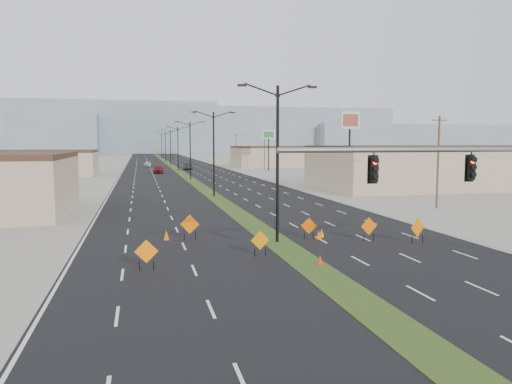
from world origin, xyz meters
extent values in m
plane|color=gray|center=(0.00, 0.00, 0.00)|extent=(600.00, 600.00, 0.00)
cube|color=black|center=(0.00, 100.00, 0.00)|extent=(25.00, 400.00, 0.02)
cube|color=#264719|center=(0.00, 100.00, 0.00)|extent=(2.00, 400.00, 0.04)
cube|color=tan|center=(-32.00, 85.00, 2.25)|extent=(30.00, 14.00, 4.50)
cube|color=tan|center=(34.00, 45.00, 2.75)|extent=(36.00, 18.00, 5.50)
cube|color=tan|center=(38.00, 110.00, 2.50)|extent=(44.00, 16.00, 5.00)
cube|color=gray|center=(40.00, 300.00, 14.00)|extent=(220.00, 50.00, 28.00)
cube|color=gray|center=(180.00, 290.00, 9.00)|extent=(160.00, 50.00, 18.00)
cube|color=gray|center=(-30.00, 320.00, 16.00)|extent=(140.00, 50.00, 32.00)
cylinder|color=slate|center=(5.20, 2.00, 6.10)|extent=(16.00, 0.24, 0.24)
cube|color=black|center=(1.70, 2.00, 5.22)|extent=(0.50, 0.28, 1.30)
sphere|color=#FF0C05|center=(1.70, 1.84, 5.57)|extent=(0.22, 0.22, 0.22)
cube|color=black|center=(6.70, 2.00, 5.22)|extent=(0.50, 0.28, 1.30)
sphere|color=#FF0C05|center=(6.70, 1.84, 5.57)|extent=(0.22, 0.22, 0.22)
cylinder|color=black|center=(0.00, 12.00, 5.00)|extent=(0.20, 0.20, 10.00)
cube|color=black|center=(-2.30, 12.00, 9.95)|extent=(0.55, 0.24, 0.14)
cube|color=black|center=(2.30, 12.00, 9.95)|extent=(0.55, 0.24, 0.14)
cylinder|color=black|center=(0.00, 40.00, 5.00)|extent=(0.20, 0.20, 10.00)
cube|color=black|center=(-2.30, 40.00, 9.95)|extent=(0.55, 0.24, 0.14)
cube|color=black|center=(2.30, 40.00, 9.95)|extent=(0.55, 0.24, 0.14)
cylinder|color=black|center=(0.00, 68.00, 5.00)|extent=(0.20, 0.20, 10.00)
cube|color=black|center=(-2.30, 68.00, 9.95)|extent=(0.55, 0.24, 0.14)
cube|color=black|center=(2.30, 68.00, 9.95)|extent=(0.55, 0.24, 0.14)
cylinder|color=black|center=(0.00, 96.00, 5.00)|extent=(0.20, 0.20, 10.00)
cube|color=black|center=(-2.30, 96.00, 9.95)|extent=(0.55, 0.24, 0.14)
cube|color=black|center=(2.30, 96.00, 9.95)|extent=(0.55, 0.24, 0.14)
cylinder|color=black|center=(0.00, 124.00, 5.00)|extent=(0.20, 0.20, 10.00)
cube|color=black|center=(-2.30, 124.00, 9.95)|extent=(0.55, 0.24, 0.14)
cube|color=black|center=(2.30, 124.00, 9.95)|extent=(0.55, 0.24, 0.14)
cylinder|color=black|center=(0.00, 152.00, 5.00)|extent=(0.20, 0.20, 10.00)
cube|color=black|center=(-2.30, 152.00, 9.95)|extent=(0.55, 0.24, 0.14)
cube|color=black|center=(2.30, 152.00, 9.95)|extent=(0.55, 0.24, 0.14)
cylinder|color=black|center=(0.00, 180.00, 5.00)|extent=(0.20, 0.20, 10.00)
cube|color=black|center=(-2.30, 180.00, 9.95)|extent=(0.55, 0.24, 0.14)
cube|color=black|center=(2.30, 180.00, 9.95)|extent=(0.55, 0.24, 0.14)
cylinder|color=#4C3823|center=(20.00, 25.00, 4.50)|extent=(0.20, 0.20, 9.00)
cube|color=#4C3823|center=(20.00, 25.00, 8.60)|extent=(1.60, 0.10, 0.10)
cylinder|color=#4C3823|center=(20.00, 60.00, 4.50)|extent=(0.20, 0.20, 9.00)
cube|color=#4C3823|center=(20.00, 60.00, 8.60)|extent=(1.60, 0.10, 0.10)
cylinder|color=#4C3823|center=(20.00, 95.00, 4.50)|extent=(0.20, 0.20, 9.00)
cube|color=#4C3823|center=(20.00, 95.00, 8.60)|extent=(1.60, 0.10, 0.10)
cylinder|color=#4C3823|center=(20.00, 130.00, 4.50)|extent=(0.20, 0.20, 9.00)
cube|color=#4C3823|center=(20.00, 130.00, 8.60)|extent=(1.60, 0.10, 0.10)
imported|color=maroon|center=(-4.74, 88.06, 0.81)|extent=(2.27, 4.90, 1.62)
imported|color=black|center=(2.45, 99.46, 0.80)|extent=(1.72, 4.85, 1.59)
imported|color=#ADB3B7|center=(-6.48, 116.55, 0.66)|extent=(2.12, 4.68, 1.33)
cube|color=orange|center=(-8.33, 6.58, 0.98)|extent=(1.18, 0.07, 1.18)
cylinder|color=black|center=(-8.67, 6.58, 0.25)|extent=(0.05, 0.05, 0.49)
cylinder|color=black|center=(-7.99, 6.58, 0.25)|extent=(0.05, 0.05, 0.49)
cube|color=orange|center=(-5.43, 14.00, 1.06)|extent=(1.22, 0.45, 1.28)
cylinder|color=black|center=(-5.80, 14.00, 0.27)|extent=(0.05, 0.05, 0.53)
cylinder|color=black|center=(-5.06, 14.00, 0.27)|extent=(0.05, 0.05, 0.53)
cube|color=orange|center=(-2.00, 8.43, 0.91)|extent=(1.09, 0.10, 1.09)
cylinder|color=black|center=(-2.32, 8.43, 0.23)|extent=(0.05, 0.05, 0.45)
cylinder|color=black|center=(-1.68, 8.43, 0.23)|extent=(0.05, 0.05, 0.45)
cube|color=#E15504|center=(2.36, 12.57, 0.89)|extent=(1.02, 0.41, 1.08)
cylinder|color=black|center=(2.04, 12.57, 0.22)|extent=(0.05, 0.05, 0.45)
cylinder|color=black|center=(2.67, 12.57, 0.22)|extent=(0.05, 0.05, 0.45)
cube|color=#E16104|center=(5.98, 11.08, 0.97)|extent=(1.17, 0.20, 1.17)
cylinder|color=black|center=(5.64, 11.08, 0.24)|extent=(0.05, 0.05, 0.49)
cylinder|color=black|center=(6.32, 11.08, 0.24)|extent=(0.05, 0.05, 0.49)
cube|color=orange|center=(8.55, 9.47, 1.07)|extent=(1.21, 0.52, 1.29)
cylinder|color=black|center=(8.18, 9.47, 0.27)|extent=(0.05, 0.05, 0.53)
cylinder|color=black|center=(8.93, 9.47, 0.27)|extent=(0.05, 0.05, 0.53)
cone|color=red|center=(0.57, 5.65, 0.27)|extent=(0.43, 0.43, 0.55)
cone|color=orange|center=(3.41, 12.96, 0.29)|extent=(0.47, 0.47, 0.59)
cone|color=#EC6304|center=(2.97, 12.35, 0.30)|extent=(0.42, 0.42, 0.59)
cone|color=#E25F04|center=(-6.95, 14.35, 0.33)|extent=(0.42, 0.42, 0.66)
cylinder|color=black|center=(18.13, 42.09, 4.31)|extent=(0.24, 0.24, 8.62)
cube|color=white|center=(18.13, 42.09, 9.31)|extent=(3.29, 1.58, 2.27)
cube|color=#A94838|center=(18.13, 41.89, 9.31)|extent=(2.55, 1.05, 1.59)
cylinder|color=black|center=(20.29, 92.31, 3.83)|extent=(0.24, 0.24, 7.66)
cube|color=white|center=(20.29, 92.31, 8.26)|extent=(3.03, 0.37, 2.02)
cube|color=#30793F|center=(20.29, 92.11, 8.26)|extent=(2.42, 0.06, 1.41)
camera|label=1|loc=(-8.55, -18.62, 6.43)|focal=35.00mm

